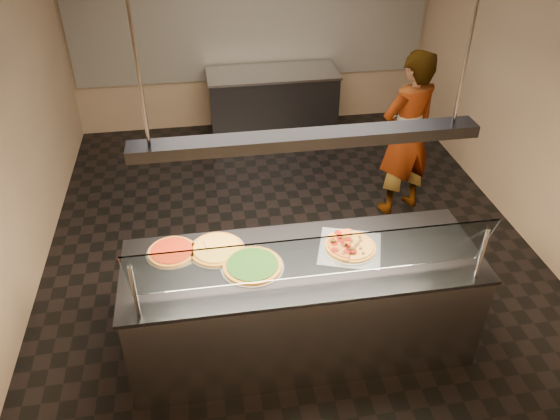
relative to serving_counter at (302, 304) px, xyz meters
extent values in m
cube|color=black|center=(0.15, 1.40, -0.48)|extent=(5.00, 6.00, 0.02)
cube|color=tan|center=(0.15, 4.41, 1.03)|extent=(5.00, 0.02, 3.00)
cube|color=tan|center=(0.15, -1.61, 1.03)|extent=(5.00, 0.02, 3.00)
cube|color=tan|center=(-2.36, 1.40, 1.03)|extent=(0.02, 6.00, 3.00)
cube|color=tan|center=(2.66, 1.40, 1.03)|extent=(0.02, 6.00, 3.00)
cube|color=silver|center=(0.15, 4.38, 0.83)|extent=(4.90, 0.02, 1.20)
cube|color=#B7B7BC|center=(0.00, 0.00, -0.02)|extent=(2.69, 0.90, 0.90)
cube|color=#2D2D31|center=(0.00, 0.00, 0.45)|extent=(2.73, 0.94, 0.03)
cylinder|color=#B7B7BC|center=(-1.19, -0.40, 0.68)|extent=(0.03, 0.03, 0.44)
cylinder|color=#B7B7BC|center=(1.19, -0.40, 0.68)|extent=(0.03, 0.03, 0.44)
cube|color=white|center=(0.00, -0.34, 0.76)|extent=(2.49, 0.18, 0.47)
cube|color=silver|center=(0.38, 0.08, 0.47)|extent=(0.59, 0.59, 0.01)
cylinder|color=silver|center=(0.38, 0.08, 0.47)|extent=(0.42, 0.42, 0.01)
cylinder|color=#5E0E07|center=(0.38, 0.14, 0.52)|extent=(0.06, 0.06, 0.01)
cylinder|color=#5E0E07|center=(0.32, 0.22, 0.52)|extent=(0.06, 0.06, 0.01)
cylinder|color=#5E0E07|center=(0.32, 0.17, 0.52)|extent=(0.06, 0.06, 0.01)
cylinder|color=#5E0E07|center=(0.32, 0.13, 0.52)|extent=(0.06, 0.06, 0.01)
cylinder|color=#5E0E07|center=(0.26, 0.13, 0.52)|extent=(0.06, 0.06, 0.01)
cylinder|color=#5E0E07|center=(0.26, 0.10, 0.52)|extent=(0.06, 0.06, 0.01)
cylinder|color=#5E0E07|center=(0.33, 0.07, 0.52)|extent=(0.06, 0.06, 0.01)
cylinder|color=#5E0E07|center=(0.25, 0.02, 0.52)|extent=(0.06, 0.06, 0.01)
cylinder|color=#5E0E07|center=(0.35, 0.05, 0.52)|extent=(0.06, 0.06, 0.01)
cylinder|color=#5E0E07|center=(0.33, -0.01, 0.52)|extent=(0.06, 0.06, 0.01)
cylinder|color=#5E0E07|center=(0.36, 0.02, 0.52)|extent=(0.06, 0.06, 0.01)
cylinder|color=#5E0E07|center=(0.38, -0.01, 0.52)|extent=(0.06, 0.06, 0.01)
cube|color=#19590F|center=(0.36, 0.17, 0.52)|extent=(0.02, 0.02, 0.01)
cube|color=#19590F|center=(0.34, 0.15, 0.52)|extent=(0.01, 0.02, 0.01)
cube|color=#19590F|center=(0.27, 0.16, 0.52)|extent=(0.02, 0.02, 0.01)
cube|color=#19590F|center=(0.26, 0.13, 0.52)|extent=(0.02, 0.02, 0.01)
cube|color=#19590F|center=(0.33, 0.07, 0.52)|extent=(0.02, 0.02, 0.01)
cube|color=#19590F|center=(0.27, 0.02, 0.52)|extent=(0.02, 0.02, 0.01)
cube|color=#19590F|center=(0.30, -0.04, 0.52)|extent=(0.02, 0.02, 0.01)
cube|color=#19590F|center=(0.37, 0.01, 0.52)|extent=(0.02, 0.02, 0.01)
sphere|color=#513014|center=(0.40, 0.04, 0.50)|extent=(0.03, 0.03, 0.03)
sphere|color=#513014|center=(0.45, -0.03, 0.50)|extent=(0.03, 0.03, 0.03)
sphere|color=#513014|center=(0.45, 0.03, 0.50)|extent=(0.03, 0.03, 0.03)
sphere|color=#513014|center=(0.42, 0.06, 0.50)|extent=(0.03, 0.03, 0.03)
sphere|color=#513014|center=(0.43, 0.07, 0.50)|extent=(0.03, 0.03, 0.03)
sphere|color=#513014|center=(0.44, 0.08, 0.50)|extent=(0.03, 0.03, 0.03)
sphere|color=#513014|center=(0.45, 0.09, 0.50)|extent=(0.03, 0.03, 0.03)
sphere|color=#513014|center=(0.48, 0.12, 0.50)|extent=(0.03, 0.03, 0.03)
sphere|color=#513014|center=(0.48, 0.17, 0.50)|extent=(0.03, 0.03, 0.03)
sphere|color=#513014|center=(0.41, 0.12, 0.50)|extent=(0.03, 0.03, 0.03)
sphere|color=#513014|center=(0.41, 0.13, 0.50)|extent=(0.03, 0.03, 0.03)
sphere|color=#513014|center=(0.40, 0.19, 0.50)|extent=(0.03, 0.03, 0.03)
cylinder|color=silver|center=(-0.39, -0.01, 0.47)|extent=(0.47, 0.47, 0.01)
cylinder|color=#9F5E1E|center=(-0.39, -0.01, 0.48)|extent=(0.44, 0.44, 0.02)
cylinder|color=#0B330C|center=(-0.39, -0.01, 0.49)|extent=(0.38, 0.38, 0.01)
cylinder|color=silver|center=(-0.64, 0.22, 0.47)|extent=(0.44, 0.44, 0.01)
cylinder|color=#9F5E1E|center=(-0.64, 0.22, 0.48)|extent=(0.41, 0.41, 0.02)
cylinder|color=gold|center=(-0.64, 0.22, 0.49)|extent=(0.36, 0.36, 0.01)
cylinder|color=silver|center=(-0.98, 0.25, 0.47)|extent=(0.39, 0.39, 0.01)
cylinder|color=#9F5E1E|center=(-0.98, 0.25, 0.48)|extent=(0.36, 0.36, 0.02)
cylinder|color=#7B0A02|center=(-0.98, 0.25, 0.49)|extent=(0.32, 0.32, 0.01)
cube|color=#B7B7BC|center=(-0.60, 0.15, 0.49)|extent=(0.15, 0.13, 0.00)
cylinder|color=tan|center=(-0.71, 0.25, 0.49)|extent=(0.05, 0.14, 0.02)
cube|color=#2D2D31|center=(0.36, 3.95, -0.02)|extent=(1.74, 0.70, 0.90)
cube|color=#B7B7BC|center=(0.36, 3.95, 0.45)|extent=(1.78, 0.74, 0.03)
imported|color=#312F36|center=(1.50, 1.86, 0.46)|extent=(0.79, 0.65, 1.86)
cube|color=#2D2D31|center=(0.00, 0.00, 1.48)|extent=(2.30, 0.18, 0.08)
cylinder|color=#B7B7BC|center=(-1.00, 0.00, 2.03)|extent=(0.02, 0.02, 1.01)
cylinder|color=#B7B7BC|center=(1.00, 0.00, 2.03)|extent=(0.02, 0.02, 1.01)
camera|label=1|loc=(-0.68, -3.11, 3.11)|focal=35.00mm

